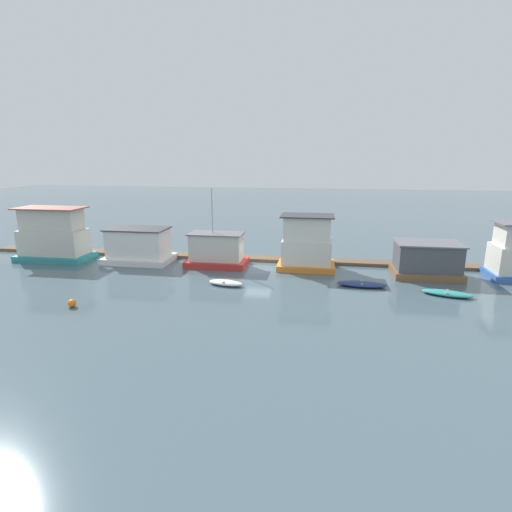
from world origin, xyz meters
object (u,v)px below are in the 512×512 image
(houseboat_red, at_px, (217,251))
(houseboat_brown, at_px, (427,260))
(dinghy_white, at_px, (226,283))
(buoy_orange, at_px, (72,303))
(dinghy_navy, at_px, (362,284))
(houseboat_teal, at_px, (54,236))
(dinghy_teal, at_px, (447,293))
(houseboat_orange, at_px, (307,244))
(houseboat_white, at_px, (139,246))

(houseboat_red, relative_size, houseboat_brown, 1.30)
(dinghy_white, distance_m, buoy_orange, 11.60)
(houseboat_red, height_order, dinghy_navy, houseboat_red)
(houseboat_teal, relative_size, dinghy_teal, 1.91)
(houseboat_teal, height_order, dinghy_navy, houseboat_teal)
(dinghy_white, bearing_deg, houseboat_teal, 164.11)
(houseboat_teal, bearing_deg, dinghy_teal, -8.14)
(dinghy_white, xyz_separation_m, dinghy_teal, (17.30, 0.26, -0.02))
(buoy_orange, bearing_deg, houseboat_orange, 39.05)
(dinghy_teal, xyz_separation_m, buoy_orange, (-26.86, -6.83, 0.09))
(houseboat_red, relative_size, dinghy_navy, 1.84)
(dinghy_white, xyz_separation_m, buoy_orange, (-9.55, -6.57, 0.08))
(houseboat_white, bearing_deg, dinghy_white, -30.05)
(dinghy_navy, bearing_deg, houseboat_brown, 34.28)
(houseboat_white, relative_size, houseboat_orange, 1.24)
(houseboat_brown, xyz_separation_m, dinghy_white, (-16.92, -5.51, -1.27))
(houseboat_white, height_order, dinghy_navy, houseboat_white)
(houseboat_white, height_order, houseboat_orange, houseboat_orange)
(dinghy_teal, bearing_deg, dinghy_navy, 168.64)
(houseboat_teal, distance_m, dinghy_navy, 30.75)
(buoy_orange, bearing_deg, houseboat_teal, 129.04)
(houseboat_white, distance_m, houseboat_orange, 16.74)
(houseboat_orange, height_order, dinghy_white, houseboat_orange)
(dinghy_white, bearing_deg, houseboat_white, 149.95)
(houseboat_red, height_order, dinghy_teal, houseboat_red)
(dinghy_navy, bearing_deg, dinghy_teal, -11.36)
(houseboat_orange, height_order, dinghy_teal, houseboat_orange)
(houseboat_orange, relative_size, buoy_orange, 9.17)
(houseboat_red, bearing_deg, dinghy_white, -68.48)
(houseboat_teal, bearing_deg, houseboat_orange, 1.79)
(houseboat_red, relative_size, buoy_orange, 12.87)
(houseboat_teal, distance_m, houseboat_white, 9.00)
(houseboat_teal, xyz_separation_m, dinghy_teal, (36.65, -5.24, -2.21))
(houseboat_teal, bearing_deg, houseboat_brown, 0.00)
(houseboat_white, height_order, dinghy_teal, houseboat_white)
(houseboat_white, height_order, dinghy_white, houseboat_white)
(houseboat_teal, xyz_separation_m, dinghy_navy, (30.41, -3.99, -2.21))
(houseboat_brown, bearing_deg, houseboat_teal, -180.00)
(dinghy_white, bearing_deg, houseboat_orange, 44.95)
(buoy_orange, bearing_deg, dinghy_navy, 21.42)
(houseboat_brown, relative_size, dinghy_teal, 1.50)
(houseboat_red, bearing_deg, dinghy_navy, -17.86)
(houseboat_teal, height_order, buoy_orange, houseboat_teal)
(houseboat_brown, height_order, dinghy_navy, houseboat_brown)
(houseboat_red, distance_m, houseboat_brown, 19.22)
(houseboat_teal, relative_size, houseboat_orange, 1.36)
(houseboat_orange, relative_size, dinghy_teal, 1.40)
(houseboat_brown, bearing_deg, houseboat_red, 179.07)
(houseboat_orange, distance_m, dinghy_navy, 7.07)
(dinghy_navy, bearing_deg, houseboat_red, 162.14)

